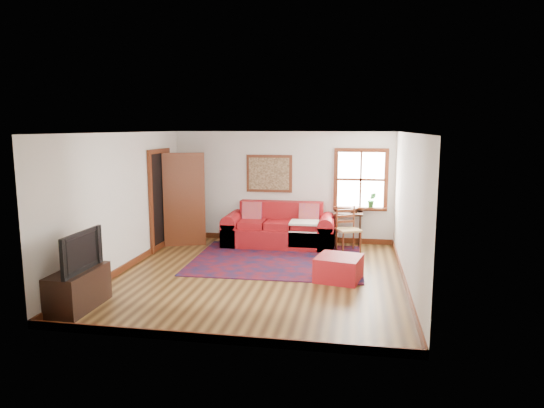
% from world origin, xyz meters
% --- Properties ---
extents(ground, '(5.50, 5.50, 0.00)m').
position_xyz_m(ground, '(0.00, 0.00, 0.00)').
color(ground, '#442A12').
rests_on(ground, ground).
extents(room_envelope, '(5.04, 5.54, 2.52)m').
position_xyz_m(room_envelope, '(0.00, 0.02, 1.65)').
color(room_envelope, silver).
rests_on(room_envelope, ground).
extents(window, '(1.18, 0.20, 1.38)m').
position_xyz_m(window, '(1.78, 2.70, 1.31)').
color(window, white).
rests_on(window, ground).
extents(doorway, '(0.89, 1.08, 2.14)m').
position_xyz_m(doorway, '(-2.21, 1.78, 1.07)').
color(doorway, black).
rests_on(doorway, ground).
extents(framed_artwork, '(1.05, 0.07, 0.85)m').
position_xyz_m(framed_artwork, '(-0.30, 2.71, 1.55)').
color(framed_artwork, '#602A14').
rests_on(framed_artwork, ground).
extents(persian_rug, '(3.34, 2.70, 0.02)m').
position_xyz_m(persian_rug, '(0.16, 1.06, 0.01)').
color(persian_rug, maroon).
rests_on(persian_rug, ground).
extents(red_leather_sofa, '(2.42, 1.00, 0.95)m').
position_xyz_m(red_leather_sofa, '(0.01, 2.28, 0.31)').
color(red_leather_sofa, '#A1141A').
rests_on(red_leather_sofa, ground).
extents(red_ottoman, '(0.86, 0.86, 0.41)m').
position_xyz_m(red_ottoman, '(1.40, 0.02, 0.21)').
color(red_ottoman, '#A1141A').
rests_on(red_ottoman, ground).
extents(side_table, '(0.63, 0.47, 0.75)m').
position_xyz_m(side_table, '(1.50, 2.47, 0.63)').
color(side_table, black).
rests_on(side_table, ground).
extents(ladder_back_chair, '(0.58, 0.57, 0.95)m').
position_xyz_m(ladder_back_chair, '(1.50, 1.99, 0.51)').
color(ladder_back_chair, tan).
rests_on(ladder_back_chair, ground).
extents(media_cabinet, '(0.47, 1.04, 0.57)m').
position_xyz_m(media_cabinet, '(-2.25, -1.96, 0.29)').
color(media_cabinet, black).
rests_on(media_cabinet, ground).
extents(television, '(0.13, 1.00, 0.57)m').
position_xyz_m(television, '(-2.23, -2.00, 0.86)').
color(television, black).
rests_on(television, media_cabinet).
extents(candle_hurricane, '(0.12, 0.12, 0.18)m').
position_xyz_m(candle_hurricane, '(-2.20, -1.51, 0.66)').
color(candle_hurricane, silver).
rests_on(candle_hurricane, media_cabinet).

